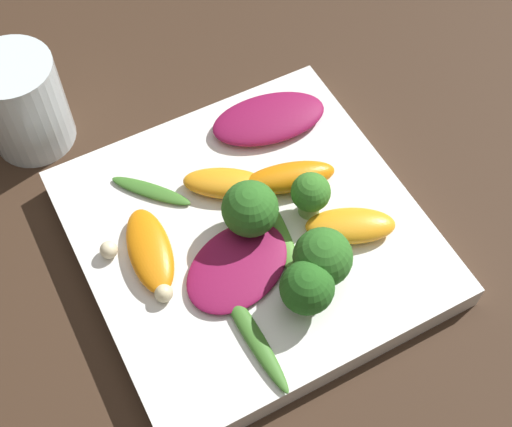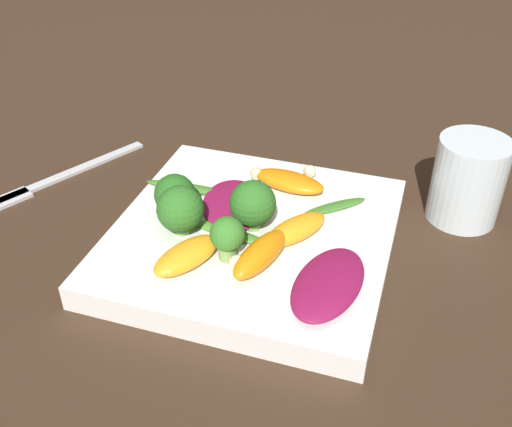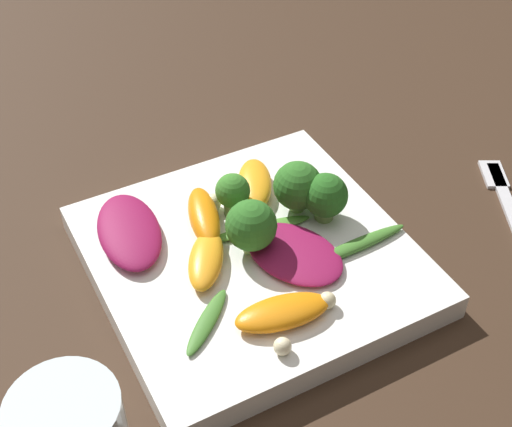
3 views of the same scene
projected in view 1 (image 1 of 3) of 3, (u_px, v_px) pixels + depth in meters
The scene contains 19 objects.
ground_plane at pixel (251, 244), 0.55m from camera, with size 2.40×2.40×0.00m, color #382619.
plate at pixel (250, 237), 0.54m from camera, with size 0.24×0.24×0.02m.
drinking_glass at pixel (23, 103), 0.57m from camera, with size 0.07×0.07×0.08m.
radicchio_leaf_0 at pixel (269, 119), 0.57m from camera, with size 0.06×0.10×0.01m.
radicchio_leaf_1 at pixel (237, 267), 0.50m from camera, with size 0.09×0.10×0.01m.
orange_segment_0 at pixel (289, 177), 0.54m from camera, with size 0.04×0.08×0.02m.
orange_segment_1 at pixel (350, 226), 0.52m from camera, with size 0.06×0.07×0.02m.
orange_segment_2 at pixel (150, 250), 0.51m from camera, with size 0.08×0.04×0.01m.
orange_segment_3 at pixel (231, 181), 0.54m from camera, with size 0.06×0.07×0.02m.
broccoli_floret_0 at pixel (323, 258), 0.48m from camera, with size 0.04×0.04×0.05m.
broccoli_floret_1 at pixel (248, 207), 0.50m from camera, with size 0.04×0.04×0.05m.
broccoli_floret_2 at pixel (307, 288), 0.47m from camera, with size 0.04×0.04×0.04m.
broccoli_floret_3 at pixel (311, 194), 0.51m from camera, with size 0.03×0.03×0.04m.
arugula_sprig_0 at pixel (252, 333), 0.48m from camera, with size 0.10×0.02×0.01m.
arugula_sprig_1 at pixel (151, 191), 0.54m from camera, with size 0.06×0.05×0.00m.
arugula_sprig_2 at pixel (281, 236), 0.52m from camera, with size 0.09×0.03×0.01m.
macadamia_nut_0 at pixel (164, 293), 0.49m from camera, with size 0.01×0.01×0.01m.
macadamia_nut_1 at pixel (316, 186), 0.54m from camera, with size 0.01×0.01×0.01m.
macadamia_nut_2 at pixel (109, 250), 0.51m from camera, with size 0.01×0.01×0.01m.
Camera 1 is at (0.24, -0.12, 0.47)m, focal length 50.00 mm.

